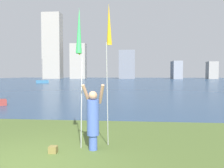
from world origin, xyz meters
TOP-DOWN VIEW (x-y plane):
  - ground at (0.00, 50.95)m, footprint 120.00×138.00m
  - person at (1.38, 1.17)m, footprint 0.66×0.49m
  - kite_flag_left at (1.01, 1.15)m, footprint 0.16×0.48m
  - kite_flag_right at (1.75, 1.84)m, footprint 0.16×0.86m
  - bag at (0.38, 0.82)m, footprint 0.21×0.19m
  - sailboat_0 at (-17.97, 44.73)m, footprint 2.84×1.89m
  - skyline_tower_0 at (-31.94, 90.20)m, footprint 7.75×5.11m
  - skyline_tower_1 at (-20.85, 90.83)m, footprint 6.59×4.08m
  - skyline_tower_2 at (-0.07, 91.76)m, footprint 6.68×4.83m
  - skyline_tower_3 at (20.44, 91.20)m, footprint 3.62×7.96m
  - skyline_tower_4 at (35.03, 92.27)m, footprint 3.83×4.36m

SIDE VIEW (x-z plane):
  - ground at x=0.00m, z-range -0.12..0.00m
  - bag at x=0.38m, z-range 0.00..0.18m
  - sailboat_0 at x=-17.97m, z-range -2.30..3.05m
  - person at x=1.38m, z-range -0.02..1.78m
  - kite_flag_left at x=1.01m, z-range 1.22..5.09m
  - kite_flag_right at x=1.75m, z-range 1.36..5.50m
  - skyline_tower_4 at x=35.03m, z-range 0.00..7.13m
  - skyline_tower_3 at x=20.44m, z-range 0.00..7.32m
  - skyline_tower_2 at x=-0.07m, z-range 0.00..12.05m
  - skyline_tower_1 at x=-20.85m, z-range 0.00..14.93m
  - skyline_tower_0 at x=-31.94m, z-range 0.00..27.91m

